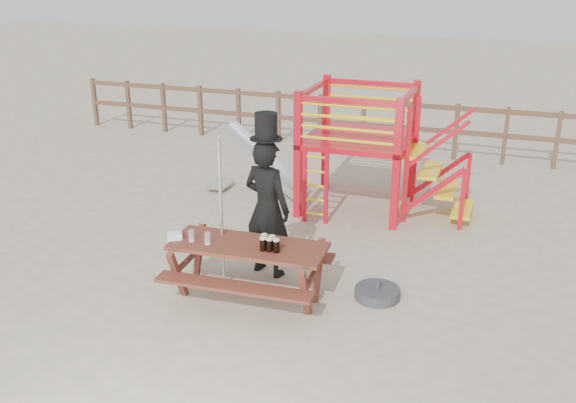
# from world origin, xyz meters

# --- Properties ---
(ground) EXTENTS (60.00, 60.00, 0.00)m
(ground) POSITION_xyz_m (0.00, 0.00, 0.00)
(ground) COLOR #C6B69A
(ground) RESTS_ON ground
(back_fence) EXTENTS (15.09, 0.09, 1.20)m
(back_fence) POSITION_xyz_m (0.00, 7.00, 0.74)
(back_fence) COLOR brown
(back_fence) RESTS_ON ground
(playground_fort) EXTENTS (4.71, 1.84, 2.10)m
(playground_fort) POSITION_xyz_m (0.12, 3.58, 1.07)
(playground_fort) COLOR red
(playground_fort) RESTS_ON ground
(picnic_table) EXTENTS (1.99, 1.43, 0.75)m
(picnic_table) POSITION_xyz_m (-0.29, -0.01, 0.47)
(picnic_table) COLOR brown
(picnic_table) RESTS_ON ground
(man_with_hat) EXTENTS (0.78, 0.62, 2.22)m
(man_with_hat) POSITION_xyz_m (-0.33, 0.74, 1.00)
(man_with_hat) COLOR black
(man_with_hat) RESTS_ON ground
(metal_pole) EXTENTS (0.04, 0.04, 1.97)m
(metal_pole) POSITION_xyz_m (-0.72, 0.15, 0.98)
(metal_pole) COLOR #B2B2B7
(metal_pole) RESTS_ON ground
(parasol_base) EXTENTS (0.57, 0.57, 0.24)m
(parasol_base) POSITION_xyz_m (1.24, 0.54, 0.07)
(parasol_base) COLOR #38373D
(parasol_base) RESTS_ON ground
(paper_bag) EXTENTS (0.23, 0.22, 0.08)m
(paper_bag) POSITION_xyz_m (-1.22, -0.17, 0.79)
(paper_bag) COLOR white
(paper_bag) RESTS_ON picnic_table
(stout_pints) EXTENTS (0.26, 0.17, 0.17)m
(stout_pints) POSITION_xyz_m (0.01, -0.08, 0.83)
(stout_pints) COLOR black
(stout_pints) RESTS_ON picnic_table
(empty_glasses) EXTENTS (0.30, 0.08, 0.15)m
(empty_glasses) POSITION_xyz_m (-0.88, -0.16, 0.81)
(empty_glasses) COLOR silver
(empty_glasses) RESTS_ON picnic_table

